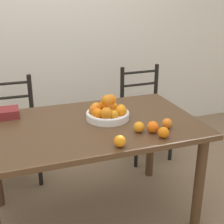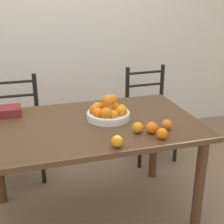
{
  "view_description": "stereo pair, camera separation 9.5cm",
  "coord_description": "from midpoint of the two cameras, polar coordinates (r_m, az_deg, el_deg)",
  "views": [
    {
      "loc": [
        -0.51,
        -1.87,
        1.58
      ],
      "look_at": [
        0.14,
        -0.05,
        0.84
      ],
      "focal_mm": 50.0,
      "sensor_mm": 36.0,
      "label": 1
    },
    {
      "loc": [
        -0.42,
        -1.9,
        1.58
      ],
      "look_at": [
        0.14,
        -0.05,
        0.84
      ],
      "focal_mm": 50.0,
      "sensor_mm": 36.0,
      "label": 2
    }
  ],
  "objects": [
    {
      "name": "ground_plane",
      "position": [
        2.5,
        -4.75,
        -18.27
      ],
      "size": [
        12.0,
        12.0,
        0.0
      ],
      "primitive_type": "plane",
      "color": "#7F664C"
    },
    {
      "name": "orange_loose_0",
      "position": [
        1.78,
        -0.1,
        -5.38
      ],
      "size": [
        0.07,
        0.07,
        0.07
      ],
      "color": "orange",
      "rests_on": "dining_table"
    },
    {
      "name": "orange_loose_4",
      "position": [
        1.97,
        6.1,
        -2.74
      ],
      "size": [
        0.07,
        0.07,
        0.07
      ],
      "color": "orange",
      "rests_on": "dining_table"
    },
    {
      "name": "wall_back",
      "position": [
        3.44,
        -12.24,
        15.83
      ],
      "size": [
        8.0,
        0.06,
        2.6
      ],
      "color": "silver",
      "rests_on": "ground_plane"
    },
    {
      "name": "orange_loose_3",
      "position": [
        1.9,
        7.98,
        -3.74
      ],
      "size": [
        0.07,
        0.07,
        0.07
      ],
      "color": "orange",
      "rests_on": "dining_table"
    },
    {
      "name": "book_stack",
      "position": [
        2.34,
        -20.67,
        -0.27
      ],
      "size": [
        0.24,
        0.15,
        0.06
      ],
      "color": "maroon",
      "rests_on": "dining_table"
    },
    {
      "name": "fruit_bowl",
      "position": [
        2.16,
        -2.08,
        0.04
      ],
      "size": [
        0.3,
        0.3,
        0.17
      ],
      "color": "white",
      "rests_on": "dining_table"
    },
    {
      "name": "orange_loose_2",
      "position": [
        1.96,
        3.56,
        -2.77
      ],
      "size": [
        0.07,
        0.07,
        0.07
      ],
      "color": "orange",
      "rests_on": "dining_table"
    },
    {
      "name": "chair_left",
      "position": [
        2.88,
        -18.65,
        -3.3
      ],
      "size": [
        0.43,
        0.41,
        0.9
      ],
      "rotation": [
        0.0,
        0.0,
        -0.02
      ],
      "color": "black",
      "rests_on": "ground_plane"
    },
    {
      "name": "dining_table",
      "position": [
        2.15,
        -5.26,
        -4.73
      ],
      "size": [
        1.47,
        0.9,
        0.76
      ],
      "color": "#4C331E",
      "rests_on": "ground_plane"
    },
    {
      "name": "orange_loose_1",
      "position": [
        2.04,
        8.73,
        -2.09
      ],
      "size": [
        0.07,
        0.07,
        0.07
      ],
      "color": "orange",
      "rests_on": "dining_table"
    },
    {
      "name": "chair_right",
      "position": [
        3.14,
        5.14,
        -0.25
      ],
      "size": [
        0.43,
        0.41,
        0.9
      ],
      "rotation": [
        0.0,
        0.0,
        0.03
      ],
      "color": "black",
      "rests_on": "ground_plane"
    }
  ]
}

